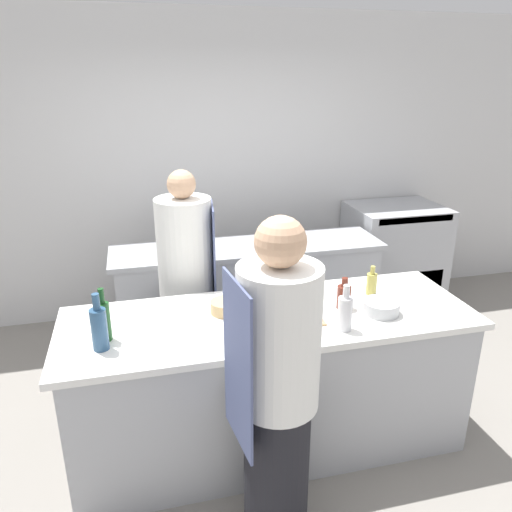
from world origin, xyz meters
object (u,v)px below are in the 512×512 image
chef_at_prep_near (277,391)px  bowl_prep_small (381,307)px  bottle_cooking_oil (345,312)px  bottle_vinegar (104,320)px  bottle_wine (99,328)px  oven_range (393,255)px  stockpot (185,238)px  bottle_olive_oil (344,296)px  bowl_mixing_large (226,307)px  bottle_water (243,328)px  bottle_sauce (372,283)px  chef_at_stove (187,286)px

chef_at_prep_near → bowl_prep_small: (0.80, 0.52, 0.10)m
bottle_cooking_oil → bottle_vinegar: bearing=171.0°
bottle_vinegar → bottle_wine: bottle_wine is taller
bottle_cooking_oil → bottle_wine: bearing=175.1°
oven_range → stockpot: bearing=-167.0°
bottle_olive_oil → bottle_vinegar: size_ratio=0.66×
bottle_wine → chef_at_prep_near: bearing=-31.6°
chef_at_prep_near → bowl_mixing_large: bearing=0.8°
bottle_wine → bottle_water: 0.74m
oven_range → bowl_mixing_large: size_ratio=5.55×
bottle_vinegar → bottle_cooking_oil: size_ratio=1.11×
oven_range → bottle_olive_oil: size_ratio=5.15×
oven_range → bottle_sauce: (-1.07, -1.59, 0.48)m
bottle_cooking_oil → bottle_sauce: (0.36, 0.40, -0.03)m
chef_at_stove → bottle_wine: size_ratio=5.29×
oven_range → chef_at_stove: (-2.19, -0.99, 0.32)m
bottle_water → bottle_vinegar: bearing=162.3°
chef_at_stove → bottle_sauce: (1.13, -0.60, 0.16)m
bottle_cooking_oil → stockpot: bearing=115.7°
chef_at_prep_near → bottle_olive_oil: size_ratio=8.60×
bottle_olive_oil → stockpot: size_ratio=0.74×
chef_at_stove → bottle_vinegar: chef_at_stove is taller
oven_range → bottle_olive_oil: 2.24m
chef_at_stove → bowl_mixing_large: size_ratio=9.01×
oven_range → bottle_olive_oil: bearing=-127.3°
bottle_cooking_oil → bottle_olive_oil: bearing=67.5°
oven_range → chef_at_stove: 2.43m
bottle_wine → stockpot: size_ratio=1.17×
chef_at_prep_near → bowl_prep_small: 0.96m
chef_at_stove → bottle_vinegar: (-0.53, -0.80, 0.20)m
bowl_prep_small → bottle_wine: bearing=-179.3°
oven_range → bowl_mixing_large: (-2.03, -1.62, 0.44)m
bottle_cooking_oil → bottle_sauce: bearing=47.8°
chef_at_prep_near → bottle_water: chef_at_prep_near is taller
bowl_mixing_large → stockpot: bearing=95.8°
bottle_wine → chef_at_stove: bearing=58.4°
bottle_olive_oil → bowl_mixing_large: size_ratio=1.08×
chef_at_stove → bottle_wine: (-0.55, -0.89, 0.21)m
bottle_wine → bowl_mixing_large: bearing=19.8°
bottle_water → bottle_olive_oil: bearing=21.5°
oven_range → bottle_water: 2.89m
bottle_olive_oil → bottle_cooking_oil: bearing=-112.5°
bottle_cooking_oil → chef_at_stove: bearing=127.4°
chef_at_stove → stockpot: bearing=-178.7°
bottle_vinegar → bowl_mixing_large: size_ratio=1.63×
bottle_sauce → bottle_water: bearing=-156.2°
bottle_sauce → bowl_mixing_large: (-0.96, -0.03, -0.04)m
chef_at_stove → bottle_wine: bearing=-24.8°
bottle_cooking_oil → bottle_sauce: bottle_cooking_oil is taller
bowl_prep_small → stockpot: 1.70m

